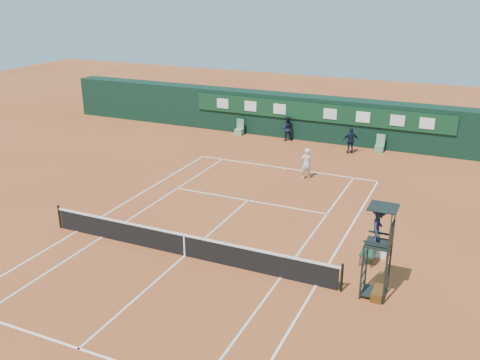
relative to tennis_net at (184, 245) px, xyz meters
name	(u,v)px	position (x,y,z in m)	size (l,w,h in m)	color
ground	(185,256)	(0.00, 0.00, -0.51)	(90.00, 90.00, 0.00)	#AA5328
court_lines	(185,256)	(0.00, 0.00, -0.50)	(11.05, 23.85, 0.01)	white
tennis_net	(184,245)	(0.00, 0.00, 0.00)	(12.90, 0.10, 1.10)	black
back_wall	(319,118)	(0.00, 18.74, 1.00)	(40.00, 1.65, 3.00)	black
linesman_chair_left	(239,131)	(-5.50, 17.48, -0.19)	(0.55, 0.50, 1.15)	#62966E
linesman_chair_right	(379,147)	(4.50, 17.48, -0.19)	(0.55, 0.50, 1.15)	#558263
umpire_chair	(379,233)	(7.50, 0.18, 1.95)	(0.96, 0.95, 3.42)	black
player_bench	(372,247)	(6.94, 2.67, 0.09)	(0.56, 1.20, 1.10)	#194028
tennis_bag	(378,293)	(7.68, 0.14, -0.35)	(0.38, 0.87, 0.33)	black
cooler	(381,248)	(7.17, 3.29, -0.18)	(0.57, 0.57, 0.65)	white
tennis_ball	(266,172)	(-0.71, 10.72, -0.48)	(0.06, 0.06, 0.06)	yellow
player	(306,163)	(1.66, 10.74, 0.37)	(0.64, 0.42, 1.76)	silver
ball_kid_left	(287,128)	(-1.92, 17.60, 0.34)	(0.82, 0.64, 1.69)	black
ball_kid_right	(351,141)	(2.84, 16.42, 0.34)	(1.00, 0.42, 1.70)	black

